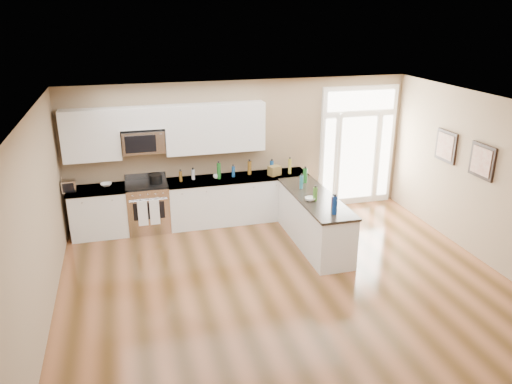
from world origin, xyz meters
The scene contains 20 objects.
ground centered at (0.00, 0.00, 0.00)m, with size 8.00×8.00×0.00m, color #492F14.
room_shell centered at (0.00, 0.00, 1.71)m, with size 8.00×8.00×8.00m.
back_cabinet_left centered at (-2.87, 3.69, 0.44)m, with size 1.10×0.66×0.94m.
back_cabinet_right centered at (-0.16, 3.69, 0.44)m, with size 2.85×0.66×0.94m.
peninsula_cabinet centered at (0.93, 2.24, 0.43)m, with size 0.69×2.32×0.94m.
upper_cabinet_left centered at (-2.88, 3.83, 1.93)m, with size 1.04×0.33×0.95m, color silver.
upper_cabinet_right centered at (-0.57, 3.83, 1.93)m, with size 1.94×0.33×0.95m, color silver.
upper_cabinet_short centered at (-1.95, 3.83, 2.20)m, with size 0.82×0.33×0.40m, color silver.
microwave centered at (-1.95, 3.80, 1.76)m, with size 0.78×0.41×0.42m.
entry_door centered at (2.55, 3.95, 1.30)m, with size 1.70×0.10×2.60m.
wall_art_near centered at (3.47, 2.20, 1.70)m, with size 0.05×0.58×0.58m.
wall_art_far centered at (3.47, 1.20, 1.70)m, with size 0.05×0.58×0.58m.
kitchen_range centered at (-1.96, 3.69, 0.48)m, with size 0.79×0.70×1.08m.
stockpot centered at (-1.78, 3.68, 1.04)m, with size 0.24×0.24×0.19m, color black.
toaster_oven centered at (-3.35, 3.65, 1.05)m, with size 0.25×0.20×0.22m, color silver.
cardboard_box centered at (0.57, 3.59, 1.04)m, with size 0.23×0.17×0.19m, color brown.
bowl_left centered at (-2.70, 3.80, 0.97)m, with size 0.21×0.21×0.05m, color white.
bowl_peninsula centered at (0.76, 2.07, 0.97)m, with size 0.19×0.19×0.06m, color white.
cup_counter centered at (-0.61, 3.69, 0.98)m, with size 0.11×0.11×0.08m, color white.
counter_bottles centered at (0.37, 3.00, 1.07)m, with size 2.39×2.46×0.32m.
Camera 1 is at (-2.27, -5.54, 4.10)m, focal length 35.00 mm.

